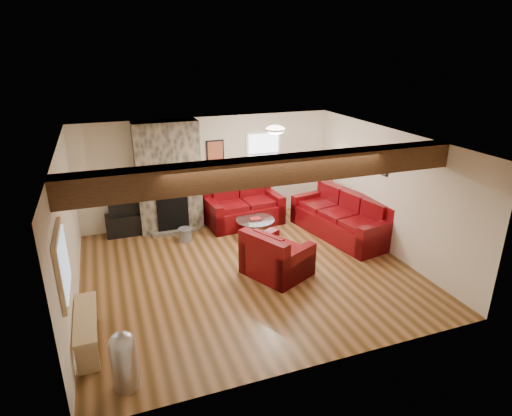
{
  "coord_description": "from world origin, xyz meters",
  "views": [
    {
      "loc": [
        -2.32,
        -6.78,
        4.0
      ],
      "look_at": [
        0.31,
        0.4,
        1.09
      ],
      "focal_mm": 30.0,
      "sensor_mm": 36.0,
      "label": 1
    }
  ],
  "objects": [
    {
      "name": "floor_lamp",
      "position": [
        2.8,
        1.85,
        1.45
      ],
      "size": [
        0.44,
        0.44,
        1.7
      ],
      "color": "tan",
      "rests_on": "floor"
    },
    {
      "name": "pine_bench",
      "position": [
        -2.83,
        -1.26,
        0.24
      ],
      "size": [
        0.3,
        1.28,
        0.48
      ],
      "primitive_type": null,
      "color": "tan",
      "rests_on": "floor"
    },
    {
      "name": "pedal_bin",
      "position": [
        -2.38,
        -2.27,
        0.41
      ],
      "size": [
        0.35,
        0.35,
        0.81
      ],
      "primitive_type": null,
      "rotation": [
        0.0,
        0.0,
        0.09
      ],
      "color": "#B3B2B8",
      "rests_on": "floor"
    },
    {
      "name": "television",
      "position": [
        -1.97,
        2.53,
        0.7
      ],
      "size": [
        0.77,
        0.1,
        0.44
      ],
      "primitive_type": "imported",
      "color": "black",
      "rests_on": "tv_cabinet"
    },
    {
      "name": "chimney_breast",
      "position": [
        -1.0,
        2.49,
        1.22
      ],
      "size": [
        1.4,
        0.67,
        2.5
      ],
      "color": "#38322B",
      "rests_on": "floor"
    },
    {
      "name": "hatch_window",
      "position": [
        -2.96,
        -1.5,
        1.45
      ],
      "size": [
        0.08,
        1.0,
        0.9
      ],
      "primitive_type": null,
      "color": "tan",
      "rests_on": "room"
    },
    {
      "name": "artwork_right",
      "position": [
        2.96,
        0.3,
        1.75
      ],
      "size": [
        0.06,
        0.55,
        0.42
      ],
      "primitive_type": null,
      "color": "black",
      "rests_on": "room"
    },
    {
      "name": "armchair_red",
      "position": [
        0.48,
        -0.28,
        0.44
      ],
      "size": [
        1.32,
        1.39,
        0.87
      ],
      "primitive_type": null,
      "rotation": [
        0.0,
        0.0,
        2.02
      ],
      "color": "#480507",
      "rests_on": "floor"
    },
    {
      "name": "coffee_table",
      "position": [
        0.66,
        1.4,
        0.21
      ],
      "size": [
        0.85,
        0.85,
        0.45
      ],
      "color": "#412615",
      "rests_on": "floor"
    },
    {
      "name": "oak_beam",
      "position": [
        0.0,
        -1.25,
        2.31
      ],
      "size": [
        6.0,
        0.36,
        0.38
      ],
      "primitive_type": "cube",
      "color": "#351C0F",
      "rests_on": "room"
    },
    {
      "name": "back_window",
      "position": [
        1.35,
        2.71,
        1.55
      ],
      "size": [
        0.9,
        0.08,
        1.1
      ],
      "primitive_type": null,
      "color": "white",
      "rests_on": "room"
    },
    {
      "name": "loveseat",
      "position": [
        0.67,
        2.23,
        0.47
      ],
      "size": [
        1.84,
        1.17,
        0.93
      ],
      "primitive_type": null,
      "rotation": [
        0.0,
        0.0,
        0.1
      ],
      "color": "#480507",
      "rests_on": "floor"
    },
    {
      "name": "ceiling_dome",
      "position": [
        0.9,
        0.9,
        2.44
      ],
      "size": [
        0.4,
        0.4,
        0.18
      ],
      "primitive_type": null,
      "color": "white",
      "rests_on": "room"
    },
    {
      "name": "room",
      "position": [
        0.0,
        0.0,
        1.25
      ],
      "size": [
        8.0,
        8.0,
        8.0
      ],
      "color": "#543616",
      "rests_on": "ground"
    },
    {
      "name": "tv_cabinet",
      "position": [
        -1.97,
        2.53,
        0.24
      ],
      "size": [
        0.96,
        0.38,
        0.48
      ],
      "primitive_type": "cube",
      "color": "black",
      "rests_on": "floor"
    },
    {
      "name": "sofa_three",
      "position": [
        2.48,
        0.83,
        0.47
      ],
      "size": [
        1.45,
        2.56,
        0.93
      ],
      "primitive_type": null,
      "rotation": [
        0.0,
        0.0,
        -1.38
      ],
      "color": "#480507",
      "rests_on": "floor"
    },
    {
      "name": "coal_bucket",
      "position": [
        -0.84,
        1.73,
        0.15
      ],
      "size": [
        0.32,
        0.32,
        0.3
      ],
      "primitive_type": null,
      "color": "gray",
      "rests_on": "floor"
    },
    {
      "name": "artwork_back",
      "position": [
        0.15,
        2.71,
        1.7
      ],
      "size": [
        0.42,
        0.06,
        0.52
      ],
      "primitive_type": null,
      "color": "black",
      "rests_on": "room"
    }
  ]
}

